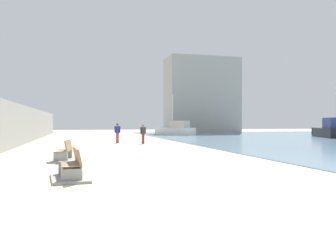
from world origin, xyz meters
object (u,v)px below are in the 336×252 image
object	(u,v)px
person_standing	(143,132)
boat_distant	(330,130)
person_walking	(117,131)
bench_near	(71,172)
boat_mid_bay	(175,129)
bench_far	(64,156)

from	to	relation	value
person_standing	boat_distant	size ratio (longest dim) A/B	0.23
person_walking	person_standing	xyz separation A→B (m)	(1.99, -1.43, -0.06)
bench_near	boat_mid_bay	bearing A→B (deg)	69.91
bench_far	person_walking	xyz separation A→B (m)	(3.82, 13.32, 0.78)
boat_distant	person_walking	bearing A→B (deg)	-168.84
person_walking	boat_mid_bay	distance (m)	20.98
boat_distant	boat_mid_bay	bearing A→B (deg)	139.07
boat_distant	bench_far	bearing A→B (deg)	-147.99
person_standing	boat_distant	bearing A→B (deg)	15.36
boat_mid_bay	boat_distant	xyz separation A→B (m)	(15.34, -13.30, 0.08)
person_standing	boat_distant	xyz separation A→B (m)	(23.55, 6.47, -0.08)
bench_far	boat_distant	distance (m)	34.63
boat_mid_bay	boat_distant	world-z (taller)	boat_mid_bay
bench_far	person_standing	distance (m)	13.24
bench_near	boat_distant	world-z (taller)	boat_distant
boat_mid_bay	person_standing	bearing A→B (deg)	-112.56
person_standing	boat_mid_bay	world-z (taller)	boat_mid_bay
person_standing	boat_mid_bay	bearing A→B (deg)	67.44
bench_far	person_standing	world-z (taller)	person_standing
bench_far	person_standing	size ratio (longest dim) A/B	1.34
bench_far	person_walking	size ratio (longest dim) A/B	1.27
bench_near	boat_distant	size ratio (longest dim) A/B	0.31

